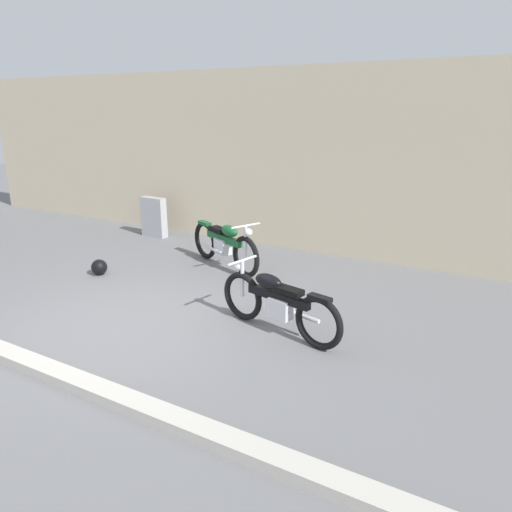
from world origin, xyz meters
TOP-DOWN VIEW (x-y plane):
  - ground_plane at (0.00, 0.00)m, footprint 40.00×40.00m
  - building_wall at (0.00, 4.63)m, footprint 18.00×0.30m
  - curb_strip at (0.00, -1.28)m, footprint 18.00×0.24m
  - stone_marker at (-2.79, 3.86)m, footprint 0.63×0.22m
  - helmet at (-1.86, 1.35)m, footprint 0.28×0.28m
  - motorcycle_black at (1.89, 0.89)m, footprint 1.92×0.65m
  - motorcycle_green at (-0.16, 2.80)m, footprint 1.94×1.00m

SIDE VIEW (x-z plane):
  - ground_plane at x=0.00m, z-range 0.00..0.00m
  - curb_strip at x=0.00m, z-range 0.00..0.12m
  - helmet at x=-1.86m, z-range 0.00..0.28m
  - motorcycle_black at x=1.89m, z-range -0.02..0.86m
  - motorcycle_green at x=-0.16m, z-range -0.02..0.92m
  - stone_marker at x=-2.79m, z-range 0.00..0.90m
  - building_wall at x=0.00m, z-range 0.00..3.59m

